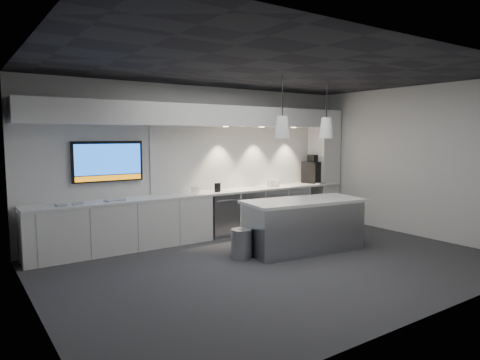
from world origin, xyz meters
TOP-DOWN VIEW (x-y plane):
  - floor at (0.00, 0.00)m, footprint 7.00×7.00m
  - ceiling at (0.00, 0.00)m, footprint 7.00×7.00m
  - wall_back at (0.00, 2.50)m, footprint 7.00×0.00m
  - wall_front at (0.00, -2.50)m, footprint 7.00×0.00m
  - wall_left at (-3.50, 0.00)m, footprint 0.00×7.00m
  - wall_right at (3.50, 0.00)m, footprint 0.00×7.00m
  - back_counter at (0.00, 2.17)m, footprint 6.80×0.65m
  - left_base_cabinets at (-1.75, 2.17)m, footprint 3.30×0.63m
  - fridge_unit_a at (0.25, 2.17)m, footprint 0.60×0.61m
  - fridge_unit_b at (0.88, 2.17)m, footprint 0.60×0.61m
  - fridge_unit_c at (1.51, 2.17)m, footprint 0.60×0.61m
  - fridge_unit_d at (2.14, 2.17)m, footprint 0.60×0.61m
  - backsplash at (1.20, 2.48)m, footprint 4.60×0.03m
  - soffit at (0.00, 2.20)m, footprint 6.90×0.60m
  - column at (3.20, 2.20)m, footprint 0.55×0.55m
  - wall_tv at (-1.90, 2.45)m, footprint 1.25×0.07m
  - island at (0.84, 0.34)m, footprint 2.24×1.19m
  - bin at (-0.33, 0.55)m, footprint 0.35×0.35m
  - coffee_machine at (2.85, 2.20)m, footprint 0.43×0.58m
  - sign_black at (0.15, 2.09)m, footprint 0.14×0.03m
  - sign_white at (-0.33, 2.13)m, footprint 0.18×0.05m
  - cup_cluster at (1.62, 2.16)m, footprint 0.26×0.17m
  - tray_a at (-2.79, 2.09)m, footprint 0.17×0.17m
  - tray_b at (-2.52, 2.12)m, footprint 0.18×0.18m
  - tray_c at (-2.00, 2.09)m, footprint 0.20×0.20m
  - tray_d at (-1.80, 2.10)m, footprint 0.20×0.20m
  - pendant_left at (0.33, 0.34)m, footprint 0.26×0.26m
  - pendant_right at (1.35, 0.34)m, footprint 0.26×0.26m

SIDE VIEW (x-z plane):
  - floor at x=0.00m, z-range 0.00..0.00m
  - bin at x=-0.33m, z-range 0.00..0.49m
  - fridge_unit_a at x=0.25m, z-range 0.00..0.85m
  - fridge_unit_b at x=0.88m, z-range 0.00..0.85m
  - fridge_unit_c at x=1.51m, z-range 0.00..0.85m
  - fridge_unit_d at x=2.14m, z-range 0.00..0.85m
  - left_base_cabinets at x=-1.75m, z-range 0.00..0.86m
  - island at x=0.84m, z-range 0.00..0.91m
  - back_counter at x=0.00m, z-range 0.86..0.90m
  - tray_a at x=-2.79m, z-range 0.90..0.92m
  - tray_b at x=-2.52m, z-range 0.90..0.92m
  - tray_c at x=-2.00m, z-range 0.90..0.92m
  - tray_d at x=-1.80m, z-range 0.90..0.92m
  - sign_white at x=-0.33m, z-range 0.90..1.04m
  - cup_cluster at x=1.62m, z-range 0.90..1.04m
  - sign_black at x=0.15m, z-range 0.90..1.08m
  - coffee_machine at x=2.85m, z-range 0.84..1.50m
  - column at x=3.20m, z-range 0.00..2.60m
  - wall_back at x=0.00m, z-range -2.00..5.00m
  - wall_front at x=0.00m, z-range -2.00..5.00m
  - wall_left at x=-3.50m, z-range -2.00..5.00m
  - wall_right at x=3.50m, z-range -2.00..5.00m
  - backsplash at x=1.20m, z-range 0.90..2.20m
  - wall_tv at x=-1.90m, z-range 1.20..1.92m
  - pendant_left at x=0.33m, z-range 1.62..2.69m
  - pendant_right at x=1.35m, z-range 1.62..2.69m
  - soffit at x=0.00m, z-range 2.20..2.60m
  - ceiling at x=0.00m, z-range 3.00..3.00m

